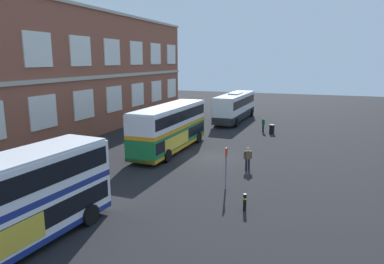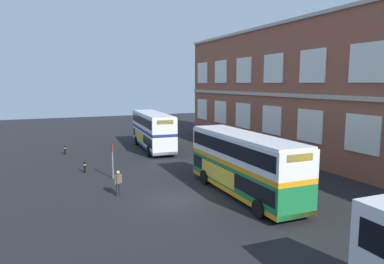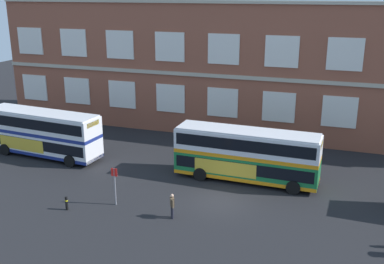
{
  "view_description": "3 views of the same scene",
  "coord_description": "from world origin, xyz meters",
  "px_view_note": "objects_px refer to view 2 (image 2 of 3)",
  "views": [
    {
      "loc": [
        -26.93,
        -8.0,
        7.99
      ],
      "look_at": [
        -2.37,
        0.99,
        2.57
      ],
      "focal_mm": 32.59,
      "sensor_mm": 36.0,
      "label": 1
    },
    {
      "loc": [
        20.11,
        -8.0,
        7.36
      ],
      "look_at": [
        -7.24,
        4.13,
        3.2
      ],
      "focal_mm": 32.88,
      "sensor_mm": 36.0,
      "label": 2
    },
    {
      "loc": [
        7.69,
        -28.25,
        14.26
      ],
      "look_at": [
        -3.35,
        3.62,
        3.7
      ],
      "focal_mm": 42.8,
      "sensor_mm": 36.0,
      "label": 3
    }
  ],
  "objects_px": {
    "double_decker_middle": "(243,163)",
    "safety_bollard_east": "(85,167)",
    "double_decker_near": "(153,130)",
    "bus_stand_flag": "(112,158)",
    "safety_bollard_west": "(65,150)",
    "waiting_passenger": "(118,182)"
  },
  "relations": [
    {
      "from": "double_decker_middle",
      "to": "safety_bollard_east",
      "type": "relative_size",
      "value": 11.64
    },
    {
      "from": "double_decker_near",
      "to": "double_decker_middle",
      "type": "distance_m",
      "value": 18.27
    },
    {
      "from": "double_decker_middle",
      "to": "safety_bollard_east",
      "type": "distance_m",
      "value": 13.68
    },
    {
      "from": "bus_stand_flag",
      "to": "safety_bollard_west",
      "type": "xyz_separation_m",
      "value": [
        -11.39,
        -2.7,
        -1.14
      ]
    },
    {
      "from": "waiting_passenger",
      "to": "double_decker_middle",
      "type": "bearing_deg",
      "value": 67.54
    },
    {
      "from": "safety_bollard_west",
      "to": "safety_bollard_east",
      "type": "height_order",
      "value": "same"
    },
    {
      "from": "safety_bollard_west",
      "to": "safety_bollard_east",
      "type": "bearing_deg",
      "value": 6.07
    },
    {
      "from": "safety_bollard_east",
      "to": "double_decker_near",
      "type": "bearing_deg",
      "value": 133.43
    },
    {
      "from": "double_decker_middle",
      "to": "bus_stand_flag",
      "type": "distance_m",
      "value": 10.36
    },
    {
      "from": "double_decker_middle",
      "to": "safety_bollard_west",
      "type": "distance_m",
      "value": 21.38
    },
    {
      "from": "bus_stand_flag",
      "to": "double_decker_near",
      "type": "bearing_deg",
      "value": 148.22
    },
    {
      "from": "bus_stand_flag",
      "to": "safety_bollard_east",
      "type": "bearing_deg",
      "value": -147.08
    },
    {
      "from": "double_decker_middle",
      "to": "waiting_passenger",
      "type": "xyz_separation_m",
      "value": [
        -3.14,
        -7.6,
        -1.22
      ]
    },
    {
      "from": "safety_bollard_west",
      "to": "safety_bollard_east",
      "type": "xyz_separation_m",
      "value": [
        8.64,
        0.92,
        0.0
      ]
    },
    {
      "from": "double_decker_near",
      "to": "safety_bollard_east",
      "type": "height_order",
      "value": "double_decker_near"
    },
    {
      "from": "double_decker_middle",
      "to": "safety_bollard_east",
      "type": "xyz_separation_m",
      "value": [
        -10.29,
        -8.87,
        -1.66
      ]
    },
    {
      "from": "double_decker_near",
      "to": "double_decker_middle",
      "type": "bearing_deg",
      "value": 1.4
    },
    {
      "from": "double_decker_middle",
      "to": "bus_stand_flag",
      "type": "relative_size",
      "value": 4.09
    },
    {
      "from": "waiting_passenger",
      "to": "bus_stand_flag",
      "type": "distance_m",
      "value": 4.49
    },
    {
      "from": "double_decker_near",
      "to": "waiting_passenger",
      "type": "distance_m",
      "value": 16.77
    },
    {
      "from": "double_decker_middle",
      "to": "safety_bollard_west",
      "type": "bearing_deg",
      "value": -152.67
    },
    {
      "from": "bus_stand_flag",
      "to": "safety_bollard_east",
      "type": "xyz_separation_m",
      "value": [
        -2.75,
        -1.78,
        -1.14
      ]
    }
  ]
}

